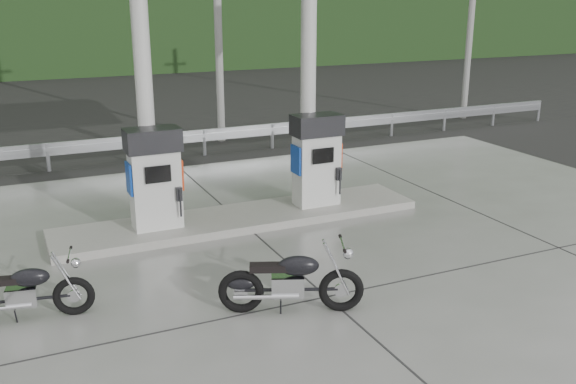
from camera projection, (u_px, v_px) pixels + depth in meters
name	position (u px, v px, depth m)	size (l,w,h in m)	color
ground	(297.00, 272.00, 10.08)	(160.00, 160.00, 0.00)	black
forecourt_apron	(297.00, 271.00, 10.08)	(18.00, 14.00, 0.02)	slate
pump_island	(241.00, 218.00, 12.22)	(7.00, 1.40, 0.15)	gray
gas_pump_left	(155.00, 179.00, 11.30)	(0.95, 0.55, 1.80)	silver
gas_pump_right	(317.00, 160.00, 12.57)	(0.95, 0.55, 1.80)	silver
canopy_column_left	(144.00, 85.00, 11.18)	(0.30, 0.30, 5.00)	silver
canopy_column_right	(308.00, 76.00, 12.45)	(0.30, 0.30, 5.00)	silver
guardrail	(167.00, 133.00, 16.83)	(26.00, 0.16, 1.42)	#94969B
road	(140.00, 134.00, 20.08)	(60.00, 7.00, 0.01)	black
utility_pole_b	(217.00, 1.00, 17.96)	(0.22, 0.22, 8.00)	gray
utility_pole_c	(473.00, 0.00, 21.53)	(0.22, 0.22, 8.00)	gray
tree_band	(65.00, 17.00, 35.28)	(80.00, 6.00, 6.00)	black
forested_hills	(33.00, 40.00, 62.25)	(100.00, 40.00, 140.00)	black
motorcycle_left	(25.00, 292.00, 8.46)	(1.64, 0.52, 0.78)	black
motorcycle_right	(291.00, 282.00, 8.67)	(1.85, 0.58, 0.88)	black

